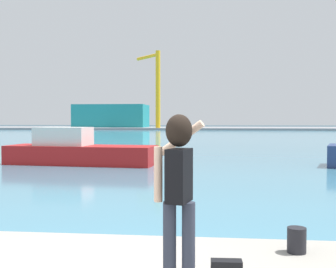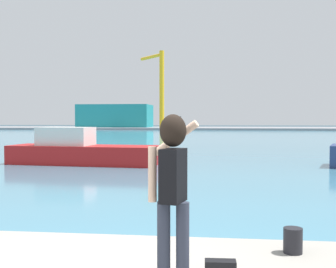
{
  "view_description": "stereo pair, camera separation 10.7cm",
  "coord_description": "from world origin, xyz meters",
  "px_view_note": "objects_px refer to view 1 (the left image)",
  "views": [
    {
      "loc": [
        1.33,
        -3.96,
        2.18
      ],
      "look_at": [
        0.24,
        6.3,
        1.83
      ],
      "focal_mm": 44.77,
      "sensor_mm": 36.0,
      "label": 1
    },
    {
      "loc": [
        1.44,
        -3.95,
        2.18
      ],
      "look_at": [
        0.24,
        6.3,
        1.83
      ],
      "focal_mm": 44.77,
      "sensor_mm": 36.0,
      "label": 2
    }
  ],
  "objects_px": {
    "harbor_bollard": "(297,240)",
    "warehouse_left": "(112,116)",
    "port_crane": "(156,83)",
    "boat_moored": "(77,151)",
    "person_photographer": "(178,179)"
  },
  "relations": [
    {
      "from": "harbor_bollard",
      "to": "warehouse_left",
      "type": "relative_size",
      "value": 0.02
    },
    {
      "from": "warehouse_left",
      "to": "port_crane",
      "type": "bearing_deg",
      "value": -34.84
    },
    {
      "from": "boat_moored",
      "to": "port_crane",
      "type": "height_order",
      "value": "port_crane"
    },
    {
      "from": "person_photographer",
      "to": "warehouse_left",
      "type": "relative_size",
      "value": 0.11
    },
    {
      "from": "harbor_bollard",
      "to": "boat_moored",
      "type": "distance_m",
      "value": 16.21
    },
    {
      "from": "boat_moored",
      "to": "port_crane",
      "type": "bearing_deg",
      "value": 100.28
    },
    {
      "from": "person_photographer",
      "to": "boat_moored",
      "type": "height_order",
      "value": "person_photographer"
    },
    {
      "from": "person_photographer",
      "to": "harbor_bollard",
      "type": "xyz_separation_m",
      "value": [
        1.42,
        1.04,
        -0.91
      ]
    },
    {
      "from": "harbor_bollard",
      "to": "warehouse_left",
      "type": "distance_m",
      "value": 94.95
    },
    {
      "from": "person_photographer",
      "to": "boat_moored",
      "type": "xyz_separation_m",
      "value": [
        -6.17,
        15.36,
        -0.91
      ]
    },
    {
      "from": "harbor_bollard",
      "to": "boat_moored",
      "type": "xyz_separation_m",
      "value": [
        -7.59,
        14.33,
        -0.0
      ]
    },
    {
      "from": "person_photographer",
      "to": "boat_moored",
      "type": "distance_m",
      "value": 16.58
    },
    {
      "from": "warehouse_left",
      "to": "boat_moored",
      "type": "bearing_deg",
      "value": -77.48
    },
    {
      "from": "harbor_bollard",
      "to": "boat_moored",
      "type": "relative_size",
      "value": 0.04
    },
    {
      "from": "harbor_bollard",
      "to": "person_photographer",
      "type": "bearing_deg",
      "value": -143.85
    }
  ]
}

